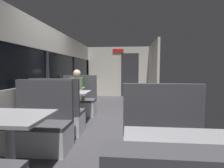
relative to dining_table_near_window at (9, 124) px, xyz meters
The scene contains 12 objects.
ground_plane 2.36m from the dining_table_near_window, 66.82° to the left, with size 3.30×9.20×0.02m, color #423F44.
carriage_window_panel_left 2.21m from the dining_table_near_window, 104.90° to the left, with size 0.09×8.48×2.30m.
carriage_end_bulkhead 6.38m from the dining_table_near_window, 81.37° to the left, with size 2.90×0.11×2.30m.
carriage_aisle_panel_right 5.63m from the dining_table_near_window, 65.26° to the left, with size 0.08×2.40×2.30m, color beige.
dining_table_near_window is the anchor object (origin of this frame).
bench_near_window_facing_entry 0.77m from the dining_table_near_window, 90.00° to the left, with size 0.95×0.50×1.10m.
dining_table_mid_window 2.10m from the dining_table_near_window, 90.00° to the left, with size 0.90×0.70×0.74m.
bench_mid_window_facing_end 1.44m from the dining_table_near_window, 90.00° to the left, with size 0.95×0.50×1.10m.
bench_mid_window_facing_entry 2.82m from the dining_table_near_window, 90.00° to the left, with size 0.95×0.50×1.10m.
dining_table_front_aisle 1.89m from the dining_table_near_window, 18.53° to the right, with size 0.90×0.70×0.74m.
bench_front_aisle_facing_entry 1.82m from the dining_table_near_window, ahead, with size 0.95×0.50×1.10m.
seated_passenger 2.73m from the dining_table_near_window, 90.00° to the left, with size 0.47×0.55×1.26m.
Camera 1 is at (0.48, -3.93, 1.27)m, focal length 27.72 mm.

